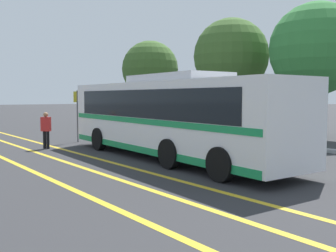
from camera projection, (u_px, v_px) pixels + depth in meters
ground_plane at (180, 159)px, 15.16m from camera, size 220.00×220.00×0.00m
lane_strip_0 at (119, 164)px, 13.88m from camera, size 31.97×0.20×0.01m
lane_strip_1 at (85, 168)px, 13.10m from camera, size 31.97×0.20×0.01m
lane_strip_2 at (38, 174)px, 12.15m from camera, size 31.97×0.20×0.01m
curb_strip at (274, 144)px, 19.15m from camera, size 39.97×0.36×0.15m
transit_bus at (168, 115)px, 15.08m from camera, size 12.38×3.09×3.22m
parked_car_0 at (124, 121)px, 26.76m from camera, size 4.64×2.12×1.52m
parked_car_1 at (189, 127)px, 21.74m from camera, size 4.14×2.18×1.48m
pedestrian_0 at (46, 128)px, 17.97m from camera, size 0.47×0.43×1.68m
bus_stop_sign at (77, 110)px, 20.65m from camera, size 0.07×0.40×2.71m
tree_0 at (316, 49)px, 21.66m from camera, size 5.10×5.10×7.58m
tree_2 at (150, 69)px, 33.06m from camera, size 4.73×4.73×7.08m
tree_3 at (231, 56)px, 25.82m from camera, size 4.93×4.93×7.53m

